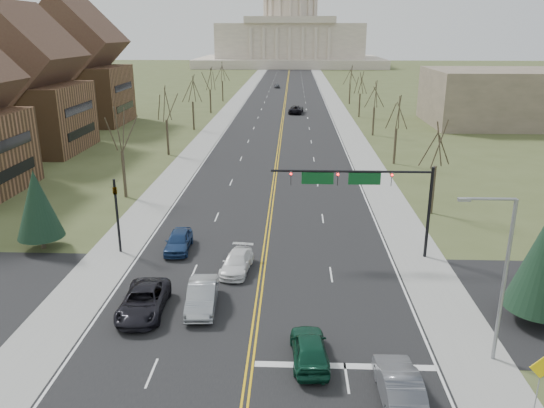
# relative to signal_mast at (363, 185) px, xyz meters

# --- Properties ---
(ground) EXTENTS (600.00, 600.00, 0.00)m
(ground) POSITION_rel_signal_mast_xyz_m (-7.45, -13.50, -5.76)
(ground) COLOR #434D26
(ground) RESTS_ON ground
(road) EXTENTS (20.00, 380.00, 0.01)m
(road) POSITION_rel_signal_mast_xyz_m (-7.45, 96.50, -5.76)
(road) COLOR black
(road) RESTS_ON ground
(cross_road) EXTENTS (120.00, 14.00, 0.01)m
(cross_road) POSITION_rel_signal_mast_xyz_m (-7.45, -7.50, -5.76)
(cross_road) COLOR black
(cross_road) RESTS_ON ground
(sidewalk_left) EXTENTS (4.00, 380.00, 0.03)m
(sidewalk_left) POSITION_rel_signal_mast_xyz_m (-19.45, 96.50, -5.75)
(sidewalk_left) COLOR gray
(sidewalk_left) RESTS_ON ground
(sidewalk_right) EXTENTS (4.00, 380.00, 0.03)m
(sidewalk_right) POSITION_rel_signal_mast_xyz_m (4.55, 96.50, -5.75)
(sidewalk_right) COLOR gray
(sidewalk_right) RESTS_ON ground
(center_line) EXTENTS (0.42, 380.00, 0.01)m
(center_line) POSITION_rel_signal_mast_xyz_m (-7.45, 96.50, -5.75)
(center_line) COLOR gold
(center_line) RESTS_ON road
(edge_line_left) EXTENTS (0.15, 380.00, 0.01)m
(edge_line_left) POSITION_rel_signal_mast_xyz_m (-17.25, 96.50, -5.75)
(edge_line_left) COLOR silver
(edge_line_left) RESTS_ON road
(edge_line_right) EXTENTS (0.15, 380.00, 0.01)m
(edge_line_right) POSITION_rel_signal_mast_xyz_m (2.35, 96.50, -5.75)
(edge_line_right) COLOR silver
(edge_line_right) RESTS_ON road
(stop_bar) EXTENTS (9.50, 0.50, 0.01)m
(stop_bar) POSITION_rel_signal_mast_xyz_m (-2.45, -14.50, -5.75)
(stop_bar) COLOR silver
(stop_bar) RESTS_ON road
(capitol) EXTENTS (90.00, 60.00, 50.00)m
(capitol) POSITION_rel_signal_mast_xyz_m (-7.45, 236.41, 8.44)
(capitol) COLOR beige
(capitol) RESTS_ON ground
(signal_mast) EXTENTS (12.12, 0.44, 7.20)m
(signal_mast) POSITION_rel_signal_mast_xyz_m (0.00, 0.00, 0.00)
(signal_mast) COLOR black
(signal_mast) RESTS_ON ground
(signal_left) EXTENTS (0.32, 0.36, 6.00)m
(signal_left) POSITION_rel_signal_mast_xyz_m (-18.95, 0.00, -2.05)
(signal_left) COLOR black
(signal_left) RESTS_ON ground
(street_light) EXTENTS (2.90, 0.25, 9.07)m
(street_light) POSITION_rel_signal_mast_xyz_m (5.29, -13.50, -0.54)
(street_light) COLOR gray
(street_light) RESTS_ON ground
(warn_sign) EXTENTS (1.13, 0.07, 2.87)m
(warn_sign) POSITION_rel_signal_mast_xyz_m (6.05, -17.51, -3.75)
(warn_sign) COLOR gray
(warn_sign) RESTS_ON ground
(tree_r_0) EXTENTS (3.74, 3.74, 8.50)m
(tree_r_0) POSITION_rel_signal_mast_xyz_m (8.05, 10.50, 0.79)
(tree_r_0) COLOR #332A1E
(tree_r_0) RESTS_ON ground
(tree_l_0) EXTENTS (3.96, 3.96, 9.00)m
(tree_l_0) POSITION_rel_signal_mast_xyz_m (-22.95, 14.50, 1.18)
(tree_l_0) COLOR #332A1E
(tree_l_0) RESTS_ON ground
(tree_r_1) EXTENTS (3.74, 3.74, 8.50)m
(tree_r_1) POSITION_rel_signal_mast_xyz_m (8.05, 30.50, 0.79)
(tree_r_1) COLOR #332A1E
(tree_r_1) RESTS_ON ground
(tree_l_1) EXTENTS (3.96, 3.96, 9.00)m
(tree_l_1) POSITION_rel_signal_mast_xyz_m (-22.95, 34.50, 1.18)
(tree_l_1) COLOR #332A1E
(tree_l_1) RESTS_ON ground
(tree_r_2) EXTENTS (3.74, 3.74, 8.50)m
(tree_r_2) POSITION_rel_signal_mast_xyz_m (8.05, 50.50, 0.79)
(tree_r_2) COLOR #332A1E
(tree_r_2) RESTS_ON ground
(tree_l_2) EXTENTS (3.96, 3.96, 9.00)m
(tree_l_2) POSITION_rel_signal_mast_xyz_m (-22.95, 54.50, 1.18)
(tree_l_2) COLOR #332A1E
(tree_l_2) RESTS_ON ground
(tree_r_3) EXTENTS (3.74, 3.74, 8.50)m
(tree_r_3) POSITION_rel_signal_mast_xyz_m (8.05, 70.50, 0.79)
(tree_r_3) COLOR #332A1E
(tree_r_3) RESTS_ON ground
(tree_l_3) EXTENTS (3.96, 3.96, 9.00)m
(tree_l_3) POSITION_rel_signal_mast_xyz_m (-22.95, 74.50, 1.18)
(tree_l_3) COLOR #332A1E
(tree_l_3) RESTS_ON ground
(tree_r_4) EXTENTS (3.74, 3.74, 8.50)m
(tree_r_4) POSITION_rel_signal_mast_xyz_m (8.05, 90.50, 0.79)
(tree_r_4) COLOR #332A1E
(tree_r_4) RESTS_ON ground
(tree_l_4) EXTENTS (3.96, 3.96, 9.00)m
(tree_l_4) POSITION_rel_signal_mast_xyz_m (-22.95, 94.50, 1.18)
(tree_l_4) COLOR #332A1E
(tree_l_4) RESTS_ON ground
(conifer_l) EXTENTS (3.64, 3.64, 6.50)m
(conifer_l) POSITION_rel_signal_mast_xyz_m (-25.45, 0.50, -2.02)
(conifer_l) COLOR #332A1E
(conifer_l) RESTS_ON ground
(bldg_left_mid) EXTENTS (15.10, 14.28, 20.75)m
(bldg_left_mid) POSITION_rel_signal_mast_xyz_m (-43.44, 36.50, 2.78)
(bldg_left_mid) COLOR brown
(bldg_left_mid) RESTS_ON ground
(bldg_left_far) EXTENTS (17.10, 14.28, 23.25)m
(bldg_left_far) POSITION_rel_signal_mast_xyz_m (-45.44, 60.50, 3.78)
(bldg_left_far) COLOR brown
(bldg_left_far) RESTS_ON ground
(bldg_right_mass) EXTENTS (25.00, 20.00, 10.00)m
(bldg_right_mass) POSITION_rel_signal_mast_xyz_m (32.55, 62.50, -0.76)
(bldg_right_mass) COLOR brown
(bldg_right_mass) RESTS_ON ground
(car_nb_inner_lead) EXTENTS (2.19, 4.79, 1.59)m
(car_nb_inner_lead) POSITION_rel_signal_mast_xyz_m (-4.31, -14.14, -4.95)
(car_nb_inner_lead) COLOR #0D3B29
(car_nb_inner_lead) RESTS_ON road
(car_nb_outer_lead) EXTENTS (1.88, 5.13, 1.68)m
(car_nb_outer_lead) POSITION_rel_signal_mast_xyz_m (-0.16, -17.13, -4.91)
(car_nb_outer_lead) COLOR #53555B
(car_nb_outer_lead) RESTS_ON road
(car_sb_inner_lead) EXTENTS (2.06, 5.09, 1.64)m
(car_sb_inner_lead) POSITION_rel_signal_mast_xyz_m (-10.94, -8.65, -4.93)
(car_sb_inner_lead) COLOR #93969A
(car_sb_inner_lead) RESTS_ON road
(car_sb_outer_lead) EXTENTS (2.87, 5.79, 1.58)m
(car_sb_outer_lead) POSITION_rel_signal_mast_xyz_m (-14.48, -9.40, -4.96)
(car_sb_outer_lead) COLOR black
(car_sb_outer_lead) RESTS_ON road
(car_sb_inner_second) EXTENTS (2.42, 4.85, 1.35)m
(car_sb_inner_second) POSITION_rel_signal_mast_xyz_m (-9.30, -3.15, -5.07)
(car_sb_inner_second) COLOR white
(car_sb_inner_second) RESTS_ON road
(car_sb_outer_second) EXTENTS (2.02, 4.69, 1.58)m
(car_sb_outer_second) POSITION_rel_signal_mast_xyz_m (-14.36, 0.51, -4.96)
(car_sb_outer_second) COLOR navy
(car_sb_outer_second) RESTS_ON road
(car_far_nb) EXTENTS (3.31, 6.19, 1.65)m
(car_far_nb) POSITION_rel_signal_mast_xyz_m (-4.78, 74.83, -4.92)
(car_far_nb) COLOR black
(car_far_nb) RESTS_ON road
(car_far_sb) EXTENTS (1.94, 4.04, 1.33)m
(car_far_sb) POSITION_rel_signal_mast_xyz_m (-10.50, 127.11, -5.08)
(car_far_sb) COLOR #515359
(car_far_sb) RESTS_ON road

